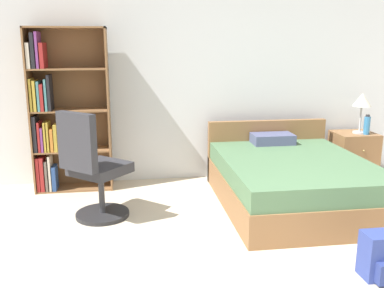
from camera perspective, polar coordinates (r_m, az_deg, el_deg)
The scene contains 7 objects.
wall_back at distance 5.48m, azimuth 3.44°, elevation 8.89°, with size 9.00×0.06×2.60m.
bookshelf at distance 5.22m, azimuth -17.28°, elevation 4.02°, with size 0.89×0.33×1.90m.
bed at distance 4.80m, azimuth 13.05°, elevation -4.65°, with size 1.52×1.94×0.77m.
office_chair at distance 4.29m, azimuth -13.05°, elevation -3.45°, with size 0.71×0.72×1.11m.
nightstand at distance 5.95m, azimuth 20.67°, elevation -1.39°, with size 0.51×0.48×0.60m.
table_lamp at distance 5.81m, azimuth 21.73°, elevation 5.22°, with size 0.23×0.23×0.51m.
water_bottle at distance 5.81m, azimuth 22.29°, elevation 2.35°, with size 0.08×0.08×0.25m.
Camera 1 is at (-1.11, -2.12, 1.72)m, focal length 40.00 mm.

